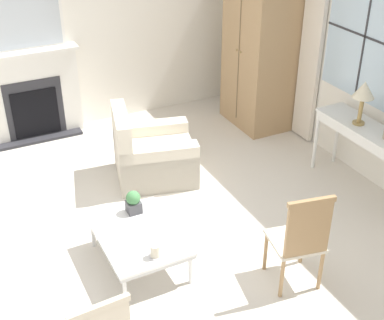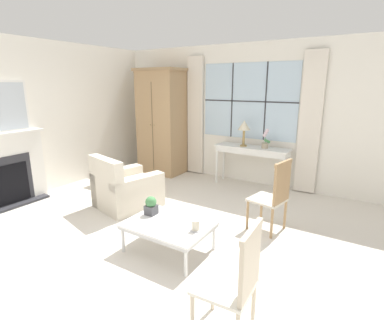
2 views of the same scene
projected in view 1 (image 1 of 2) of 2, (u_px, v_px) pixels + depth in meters
ground_plane at (139, 245)px, 5.48m from camera, size 14.00×14.00×0.00m
wall_left at (93, 27)px, 7.35m from camera, size 0.06×7.20×2.80m
fireplace at (31, 89)px, 7.22m from camera, size 0.34×1.37×2.08m
armoire at (260, 45)px, 7.37m from camera, size 1.05×0.73×2.35m
console_table at (370, 136)px, 6.00m from camera, size 1.46×0.41×0.82m
table_lamp at (364, 92)px, 5.88m from camera, size 0.25×0.25×0.51m
armchair_upholstered at (152, 156)px, 6.49m from camera, size 1.04×1.10×0.90m
side_chair_wooden at (301, 237)px, 4.69m from camera, size 0.52×0.52×1.03m
coffee_table at (139, 237)px, 5.08m from camera, size 1.02×0.74×0.37m
potted_plant_small at (133, 202)px, 5.30m from camera, size 0.14×0.14×0.24m
pillar_candle at (155, 252)px, 4.74m from camera, size 0.12×0.12×0.14m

